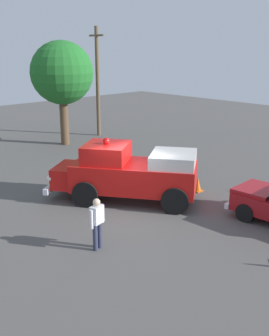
% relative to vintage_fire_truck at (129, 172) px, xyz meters
% --- Properties ---
extents(ground_plane, '(60.00, 60.00, 0.00)m').
position_rel_vintage_fire_truck_xyz_m(ground_plane, '(-0.46, -0.67, -1.20)').
color(ground_plane, '#514F4C').
extents(vintage_fire_truck, '(5.19, 6.12, 2.59)m').
position_rel_vintage_fire_truck_xyz_m(vintage_fire_truck, '(0.00, 0.00, 0.00)').
color(vintage_fire_truck, black).
rests_on(vintage_fire_truck, ground).
extents(spectator_standing, '(0.64, 0.36, 1.68)m').
position_rel_vintage_fire_truck_xyz_m(spectator_standing, '(-3.54, -2.39, -0.23)').
color(spectator_standing, '#2D334C').
rests_on(spectator_standing, ground).
extents(oak_tree_left, '(3.87, 3.87, 6.43)m').
position_rel_vintage_fire_truck_xyz_m(oak_tree_left, '(3.76, 10.09, 3.25)').
color(oak_tree_left, brown).
rests_on(oak_tree_left, ground).
extents(utility_pole, '(0.31, 1.70, 7.33)m').
position_rel_vintage_fire_truck_xyz_m(utility_pole, '(7.06, 10.75, 2.61)').
color(utility_pole, brown).
rests_on(utility_pole, ground).
extents(traffic_cone, '(0.40, 0.40, 0.64)m').
position_rel_vintage_fire_truck_xyz_m(traffic_cone, '(2.91, -1.25, -0.89)').
color(traffic_cone, orange).
rests_on(traffic_cone, ground).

